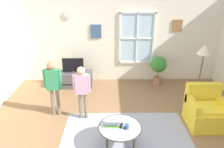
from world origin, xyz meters
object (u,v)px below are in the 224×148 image
at_px(armchair, 205,111).
at_px(floor_lamp, 204,56).
at_px(tv_stand, 74,79).
at_px(person_green_shirt, 53,83).
at_px(remote_near_cup, 126,127).
at_px(potted_plant_by_window, 158,66).
at_px(television, 73,65).
at_px(remote_near_books, 121,125).
at_px(person_pink_shirt, 82,87).
at_px(cup, 127,127).
at_px(book_stack, 112,123).
at_px(coffee_table, 120,128).

relative_size(armchair, floor_lamp, 0.54).
xyz_separation_m(tv_stand, person_green_shirt, (-0.19, -1.52, 0.61)).
relative_size(remote_near_cup, potted_plant_by_window, 0.16).
relative_size(television, floor_lamp, 0.38).
relative_size(remote_near_books, person_pink_shirt, 0.11).
bearing_deg(cup, person_pink_shirt, 132.44).
distance_m(tv_stand, remote_near_cup, 2.97).
xyz_separation_m(cup, remote_near_books, (-0.09, 0.08, -0.04)).
height_order(book_stack, floor_lamp, floor_lamp).
xyz_separation_m(cup, person_pink_shirt, (-0.91, 1.00, 0.30)).
xyz_separation_m(armchair, cup, (-1.78, -0.74, 0.16)).
relative_size(television, person_green_shirt, 0.46).
xyz_separation_m(coffee_table, book_stack, (-0.14, 0.05, 0.08)).
distance_m(book_stack, cup, 0.28).
distance_m(television, book_stack, 2.79).
bearing_deg(remote_near_books, floor_lamp, 35.58).
xyz_separation_m(book_stack, potted_plant_by_window, (1.43, 2.67, 0.09)).
bearing_deg(cup, television, 117.36).
bearing_deg(coffee_table, cup, -26.57).
height_order(coffee_table, person_green_shirt, person_green_shirt).
height_order(person_green_shirt, potted_plant_by_window, person_green_shirt).
relative_size(television, potted_plant_by_window, 0.69).
height_order(television, potted_plant_by_window, same).
distance_m(person_green_shirt, floor_lamp, 3.50).
xyz_separation_m(coffee_table, remote_near_books, (0.03, 0.02, 0.04)).
xyz_separation_m(cup, floor_lamp, (1.87, 1.49, 0.84)).
distance_m(remote_near_books, person_pink_shirt, 1.28).
bearing_deg(remote_near_books, book_stack, 169.71).
height_order(remote_near_books, floor_lamp, floor_lamp).
distance_m(book_stack, person_pink_shirt, 1.14).
xyz_separation_m(armchair, remote_near_cup, (-1.78, -0.70, 0.13)).
bearing_deg(television, person_pink_shirt, -74.38).
relative_size(cup, floor_lamp, 0.06).
relative_size(armchair, person_pink_shirt, 0.69).
distance_m(remote_near_cup, floor_lamp, 2.53).
bearing_deg(book_stack, tv_stand, 113.68).
xyz_separation_m(remote_near_cup, person_pink_shirt, (-0.90, 0.96, 0.34)).
xyz_separation_m(remote_near_books, potted_plant_by_window, (1.27, 2.70, 0.14)).
xyz_separation_m(remote_near_cup, person_green_shirt, (-1.56, 1.10, 0.39)).
xyz_separation_m(remote_near_books, person_green_shirt, (-1.48, 1.06, 0.39)).
bearing_deg(armchair, book_stack, -162.81).
distance_m(coffee_table, potted_plant_by_window, 3.01).
height_order(cup, remote_near_books, cup).
bearing_deg(remote_near_cup, remote_near_books, 154.64).
bearing_deg(person_pink_shirt, tv_stand, 105.59).
relative_size(person_green_shirt, floor_lamp, 0.84).
distance_m(potted_plant_by_window, floor_lamp, 1.65).
height_order(armchair, potted_plant_by_window, potted_plant_by_window).
bearing_deg(potted_plant_by_window, cup, -112.89).
xyz_separation_m(person_green_shirt, floor_lamp, (3.44, 0.35, 0.49)).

